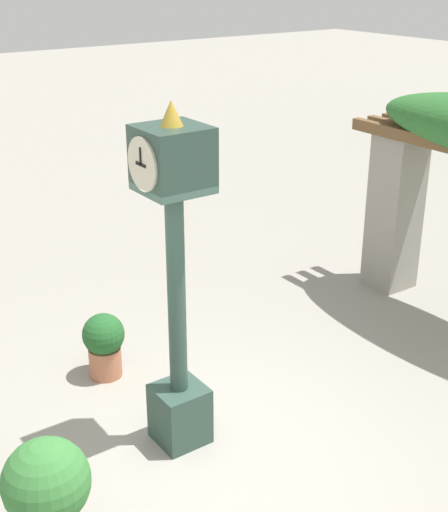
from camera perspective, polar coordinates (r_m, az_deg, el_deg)
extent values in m
plane|color=gray|center=(6.70, -1.49, -15.88)|extent=(60.00, 60.00, 0.00)
cube|color=#2D473D|center=(6.77, -3.55, -12.46)|extent=(0.45, 0.45, 0.56)
cylinder|color=#2D473D|center=(6.16, -3.81, -3.31)|extent=(0.16, 0.16, 1.84)
cylinder|color=gold|center=(5.81, -4.05, 5.03)|extent=(0.26, 0.26, 0.04)
cube|color=#2D473D|center=(5.73, -4.13, 7.75)|extent=(0.53, 0.53, 0.53)
cylinder|color=beige|center=(5.60, -6.56, 7.30)|extent=(0.43, 0.02, 0.43)
cylinder|color=beige|center=(5.87, -1.81, 8.16)|extent=(0.43, 0.02, 0.43)
cube|color=black|center=(5.59, -6.69, 7.27)|extent=(0.15, 0.01, 0.02)
cube|color=black|center=(5.57, -6.72, 7.92)|extent=(0.02, 0.01, 0.14)
cone|color=gold|center=(5.64, -4.24, 11.35)|extent=(0.19, 0.19, 0.20)
cube|color=gray|center=(9.75, 13.49, 3.43)|extent=(0.54, 0.54, 2.11)
cylinder|color=#B26B4C|center=(7.85, -9.47, -8.33)|extent=(0.35, 0.35, 0.33)
sphere|color=#235B28|center=(7.68, -9.63, -6.19)|extent=(0.45, 0.45, 0.45)
sphere|color=#387A38|center=(5.73, -14.04, -17.12)|extent=(0.67, 0.67, 0.67)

